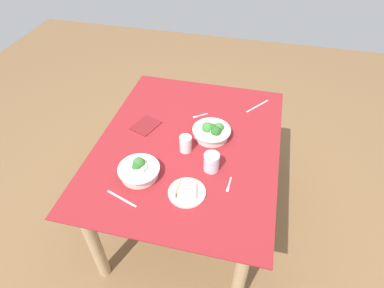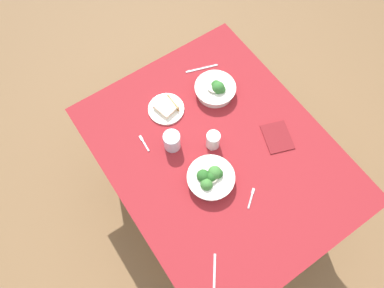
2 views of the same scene
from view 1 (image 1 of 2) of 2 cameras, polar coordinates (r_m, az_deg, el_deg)
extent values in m
plane|color=brown|center=(2.40, -0.57, -12.32)|extent=(6.00, 6.00, 0.00)
cube|color=maroon|center=(1.87, -0.72, -0.01)|extent=(1.31, 1.04, 0.01)
cube|color=tan|center=(1.88, -0.72, -0.36)|extent=(1.27, 1.01, 0.02)
cylinder|color=tan|center=(2.59, -6.52, 3.51)|extent=(0.07, 0.07, 0.67)
cylinder|color=tan|center=(1.96, -16.95, -16.61)|extent=(0.07, 0.07, 0.67)
cylinder|color=tan|center=(2.48, 11.65, 0.65)|extent=(0.07, 0.07, 0.67)
cylinder|color=tan|center=(1.81, 8.48, -22.40)|extent=(0.07, 0.07, 0.67)
cylinder|color=silver|center=(1.90, 3.47, 1.90)|extent=(0.20, 0.20, 0.05)
cylinder|color=silver|center=(1.88, 3.50, 2.52)|extent=(0.23, 0.23, 0.01)
sphere|color=#3D7A33|center=(1.87, 2.80, 2.89)|extent=(0.07, 0.07, 0.07)
sphere|color=#286023|center=(1.88, 2.58, 3.18)|extent=(0.05, 0.05, 0.05)
sphere|color=#3D7A33|center=(1.89, 4.82, 2.95)|extent=(0.06, 0.06, 0.06)
sphere|color=#286023|center=(1.85, 4.29, 2.24)|extent=(0.06, 0.06, 0.06)
sphere|color=#286023|center=(1.88, 3.62, 2.91)|extent=(0.05, 0.05, 0.05)
cylinder|color=beige|center=(1.88, 3.57, 2.89)|extent=(0.07, 0.07, 0.01)
cylinder|color=silver|center=(1.70, -9.36, -4.96)|extent=(0.19, 0.19, 0.05)
cylinder|color=silver|center=(1.68, -9.47, -4.32)|extent=(0.22, 0.22, 0.01)
sphere|color=#286023|center=(1.67, -9.71, -4.01)|extent=(0.05, 0.05, 0.05)
sphere|color=#33702D|center=(1.69, -9.49, -3.11)|extent=(0.04, 0.04, 0.04)
sphere|color=#33702D|center=(1.67, -9.57, -4.42)|extent=(0.04, 0.04, 0.04)
sphere|color=#33702D|center=(1.68, -9.41, -3.42)|extent=(0.07, 0.07, 0.07)
cylinder|color=beige|center=(1.67, -9.22, -4.02)|extent=(0.07, 0.07, 0.01)
cylinder|color=silver|center=(1.61, -0.91, -8.62)|extent=(0.19, 0.19, 0.01)
cube|color=beige|center=(1.60, -0.92, -8.18)|extent=(0.12, 0.11, 0.03)
cube|color=#9E703D|center=(1.60, -2.44, -7.89)|extent=(0.10, 0.01, 0.03)
cylinder|color=silver|center=(1.69, 3.48, -3.23)|extent=(0.08, 0.08, 0.10)
cylinder|color=silver|center=(1.79, -1.27, 0.06)|extent=(0.07, 0.07, 0.10)
cube|color=#B7B7BC|center=(1.67, 6.73, -6.79)|extent=(0.07, 0.01, 0.00)
cube|color=#B7B7BC|center=(1.64, 6.37, -8.05)|extent=(0.03, 0.01, 0.00)
cube|color=#B7B7BC|center=(2.07, 1.85, 5.17)|extent=(0.05, 0.06, 0.00)
cube|color=#B7B7BC|center=(2.05, 0.56, 4.83)|extent=(0.03, 0.03, 0.00)
cube|color=#B7B7BC|center=(2.19, 11.60, 6.63)|extent=(0.17, 0.13, 0.00)
cube|color=#B7B7BC|center=(1.63, -12.40, -9.49)|extent=(0.07, 0.18, 0.00)
cube|color=maroon|center=(2.01, -8.20, 3.30)|extent=(0.20, 0.18, 0.01)
camera|label=2|loc=(1.89, 30.47, 51.38)|focal=34.13mm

